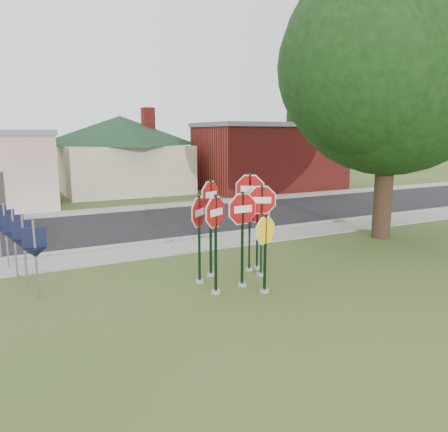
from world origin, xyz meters
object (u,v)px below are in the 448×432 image
stop_sign_yellow (265,245)px  oak_tree (392,63)px  stop_sign_center (242,224)px  stop_sign_left (216,230)px

stop_sign_yellow → oak_tree: oak_tree is taller
stop_sign_center → oak_tree: (7.58, 2.39, 4.85)m
stop_sign_center → stop_sign_left: stop_sign_center is taller
oak_tree → stop_sign_yellow: bearing=-157.2°
stop_sign_yellow → stop_sign_left: bearing=156.3°
stop_sign_left → oak_tree: size_ratio=0.23×
stop_sign_yellow → oak_tree: size_ratio=0.18×
stop_sign_left → oak_tree: bearing=16.9°
stop_sign_center → stop_sign_left: (-0.86, -0.17, -0.02)m
stop_sign_center → stop_sign_yellow: (0.28, -0.67, -0.43)m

